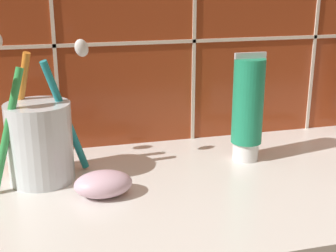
% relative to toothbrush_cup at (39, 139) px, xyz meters
% --- Properties ---
extents(sink_counter, '(0.79, 0.33, 0.02)m').
position_rel_toothbrush_cup_xyz_m(sink_counter, '(0.21, -0.06, -0.06)').
color(sink_counter, silver).
rests_on(sink_counter, ground).
extents(tile_wall_backsplash, '(0.89, 0.02, 0.45)m').
position_rel_toothbrush_cup_xyz_m(tile_wall_backsplash, '(0.21, 0.11, 0.15)').
color(tile_wall_backsplash, '#933819').
rests_on(tile_wall_backsplash, ground).
extents(toothbrush_cup, '(0.14, 0.10, 0.18)m').
position_rel_toothbrush_cup_xyz_m(toothbrush_cup, '(0.00, 0.00, 0.00)').
color(toothbrush_cup, silver).
rests_on(toothbrush_cup, sink_counter).
extents(toothpaste_tube, '(0.04, 0.04, 0.15)m').
position_rel_toothbrush_cup_xyz_m(toothpaste_tube, '(0.27, -0.00, 0.02)').
color(toothpaste_tube, white).
rests_on(toothpaste_tube, sink_counter).
extents(soap_bar, '(0.07, 0.05, 0.03)m').
position_rel_toothbrush_cup_xyz_m(soap_bar, '(0.07, -0.06, -0.04)').
color(soap_bar, '#DBB2C6').
rests_on(soap_bar, sink_counter).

